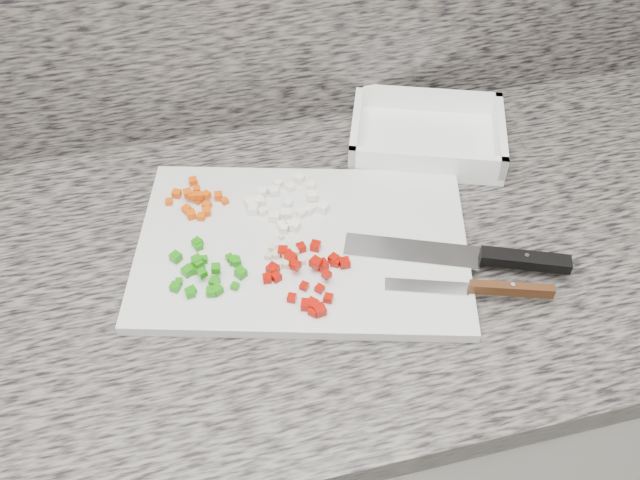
{
  "coord_description": "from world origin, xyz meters",
  "views": [
    {
      "loc": [
        -0.02,
        0.8,
        1.64
      ],
      "look_at": [
        0.13,
        1.43,
        0.94
      ],
      "focal_mm": 40.0,
      "sensor_mm": 36.0,
      "label": 1
    }
  ],
  "objects": [
    {
      "name": "cabinet",
      "position": [
        0.0,
        1.44,
        0.43
      ],
      "size": [
        3.92,
        0.62,
        0.86
      ],
      "primitive_type": "cube",
      "color": "beige",
      "rests_on": "ground"
    },
    {
      "name": "countertop",
      "position": [
        0.0,
        1.44,
        0.88
      ],
      "size": [
        3.96,
        0.64,
        0.04
      ],
      "primitive_type": "cube",
      "color": "#615D55",
      "rests_on": "cabinet"
    },
    {
      "name": "cutting_board",
      "position": [
        0.11,
        1.45,
        0.91
      ],
      "size": [
        0.51,
        0.41,
        0.02
      ],
      "primitive_type": "cube",
      "rotation": [
        0.0,
        0.0,
        -0.27
      ],
      "color": "silver",
      "rests_on": "countertop"
    },
    {
      "name": "carrot_pile",
      "position": [
        -0.02,
        1.56,
        0.92
      ],
      "size": [
        0.09,
        0.09,
        0.02
      ],
      "color": "#DD4A04",
      "rests_on": "cutting_board"
    },
    {
      "name": "onion_pile",
      "position": [
        0.1,
        1.52,
        0.92
      ],
      "size": [
        0.12,
        0.11,
        0.01
      ],
      "color": "white",
      "rests_on": "cutting_board"
    },
    {
      "name": "green_pepper_pile",
      "position": [
        -0.02,
        1.42,
        0.92
      ],
      "size": [
        0.1,
        0.1,
        0.02
      ],
      "color": "#1B7F0B",
      "rests_on": "cutting_board"
    },
    {
      "name": "red_pepper_pile",
      "position": [
        0.11,
        1.39,
        0.92
      ],
      "size": [
        0.12,
        0.12,
        0.02
      ],
      "color": "#9F0B02",
      "rests_on": "cutting_board"
    },
    {
      "name": "garlic_pile",
      "position": [
        0.08,
        1.43,
        0.92
      ],
      "size": [
        0.05,
        0.06,
        0.01
      ],
      "color": "beige",
      "rests_on": "cutting_board"
    },
    {
      "name": "chef_knife",
      "position": [
        0.34,
        1.36,
        0.92
      ],
      "size": [
        0.29,
        0.14,
        0.02
      ],
      "rotation": [
        0.0,
        0.0,
        -0.39
      ],
      "color": "silver",
      "rests_on": "cutting_board"
    },
    {
      "name": "paring_knife",
      "position": [
        0.33,
        1.31,
        0.92
      ],
      "size": [
        0.21,
        0.08,
        0.02
      ],
      "rotation": [
        0.0,
        0.0,
        -0.32
      ],
      "color": "silver",
      "rests_on": "cutting_board"
    },
    {
      "name": "tray",
      "position": [
        0.35,
        1.62,
        0.92
      ],
      "size": [
        0.28,
        0.24,
        0.05
      ],
      "rotation": [
        0.0,
        0.0,
        -0.35
      ],
      "color": "white",
      "rests_on": "countertop"
    }
  ]
}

